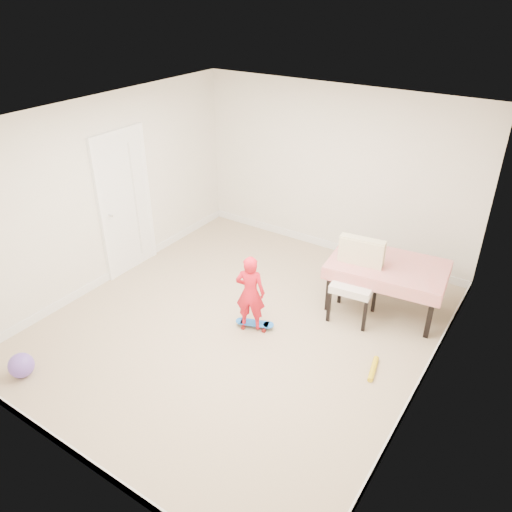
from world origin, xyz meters
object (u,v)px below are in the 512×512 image
Objects in this scene: dining_table at (385,286)px; dining_chair at (354,282)px; skateboard at (255,325)px; balloon at (21,365)px; child at (250,295)px.

dining_table is 1.40× the size of dining_chair.
dining_table is at bearing 48.71° from dining_chair.
balloon is at bearing -148.10° from skateboard.
skateboard is 0.47m from child.
balloon is at bearing 32.29° from child.
dining_chair reaches higher than skateboard.
child is at bearing -138.85° from dining_table.
skateboard is at bearing -145.35° from child.
child is at bearing 52.05° from balloon.
dining_table is 2.99× the size of skateboard.
child reaches higher than dining_table.
dining_chair is 1.37m from skateboard.
dining_table is 0.52m from dining_chair.
child is (-1.22, -1.35, 0.16)m from dining_table.
dining_chair is (-0.28, -0.41, 0.18)m from dining_table.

